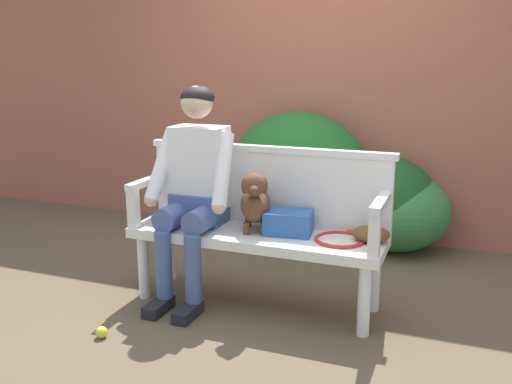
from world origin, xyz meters
name	(u,v)px	position (x,y,z in m)	size (l,w,h in m)	color
ground_plane	(256,303)	(0.00, 0.00, 0.00)	(40.00, 40.00, 0.00)	brown
brick_garden_fence	(328,84)	(0.00, 1.72, 1.30)	(8.00, 0.30, 2.59)	#9E5642
hedge_bush_far_right	(394,210)	(0.66, 1.36, 0.32)	(0.89, 0.78, 0.65)	#337538
hedge_bush_far_left	(298,178)	(-0.13, 1.30, 0.54)	(1.19, 0.78, 1.09)	#1E5B23
hedge_bush_mid_left	(383,203)	(0.57, 1.37, 0.38)	(0.85, 0.80, 0.76)	#194C1E
garden_bench	(256,242)	(0.00, 0.00, 0.41)	(1.57, 0.46, 0.47)	white
bench_backrest	(267,184)	(0.00, 0.20, 0.73)	(1.61, 0.06, 0.50)	white
bench_armrest_left_end	(142,193)	(-0.74, -0.08, 0.67)	(0.06, 0.46, 0.28)	white
bench_armrest_right_end	(378,216)	(0.74, -0.08, 0.67)	(0.06, 0.46, 0.28)	white
person_seated	(195,184)	(-0.41, -0.01, 0.74)	(0.56, 0.63, 1.34)	black
dog_on_bench	(255,201)	(0.00, -0.01, 0.67)	(0.26, 0.38, 0.38)	brown
tennis_racket	(342,238)	(0.52, 0.04, 0.48)	(0.34, 0.58, 0.03)	red
baseball_glove	(371,234)	(0.69, 0.06, 0.52)	(0.22, 0.17, 0.09)	brown
sports_bag	(289,222)	(0.20, 0.04, 0.54)	(0.28, 0.20, 0.14)	#2856A3
tennis_ball	(102,332)	(-0.64, -0.72, 0.03)	(0.07, 0.07, 0.07)	#CCDB33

